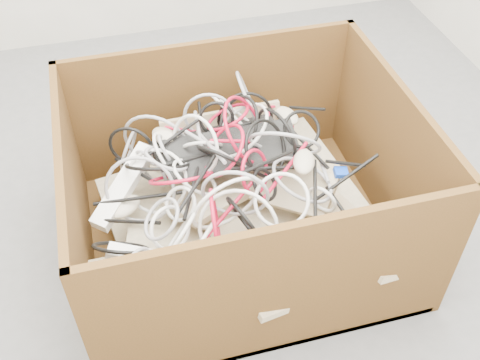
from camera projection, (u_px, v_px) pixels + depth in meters
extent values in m
plane|color=#59595B|center=(235.00, 213.00, 2.29)|extent=(3.00, 3.00, 0.00)
cube|color=#3F2D0F|center=(241.00, 238.00, 2.18)|extent=(1.14, 0.95, 0.03)
cube|color=#3F2D0F|center=(212.00, 106.00, 2.30)|extent=(1.14, 0.03, 0.59)
cube|color=#3F2D0F|center=(283.00, 293.00, 1.66)|extent=(1.14, 0.02, 0.59)
cube|color=#3F2D0F|center=(390.00, 157.00, 2.08)|extent=(0.02, 0.90, 0.59)
cube|color=#3F2D0F|center=(77.00, 216.00, 1.88)|extent=(0.02, 0.90, 0.59)
cube|color=#C1B090|center=(240.00, 221.00, 2.14)|extent=(1.00, 0.86, 0.18)
cube|color=#C1B090|center=(219.00, 225.00, 2.02)|extent=(0.72, 0.64, 0.19)
cube|color=tan|center=(186.00, 198.00, 2.04)|extent=(0.45, 0.40, 0.15)
cube|color=tan|center=(275.00, 170.00, 2.15)|extent=(0.45, 0.41, 0.12)
cube|color=tan|center=(249.00, 257.00, 1.85)|extent=(0.26, 0.48, 0.06)
cube|color=tan|center=(159.00, 263.00, 1.86)|extent=(0.48, 0.23, 0.15)
cube|color=tan|center=(356.00, 232.00, 1.91)|extent=(0.27, 0.48, 0.12)
cube|color=tan|center=(222.00, 131.00, 2.18)|extent=(0.46, 0.10, 0.19)
cube|color=tan|center=(226.00, 190.00, 2.01)|extent=(0.47, 0.38, 0.13)
cube|color=tan|center=(271.00, 182.00, 2.00)|extent=(0.43, 0.43, 0.16)
cube|color=black|center=(218.00, 141.00, 2.00)|extent=(0.47, 0.21, 0.05)
cube|color=black|center=(231.00, 150.00, 1.94)|extent=(0.46, 0.18, 0.09)
ellipsoid|color=#BCB097|center=(126.00, 207.00, 1.88)|extent=(0.13, 0.13, 0.04)
ellipsoid|color=#BCB097|center=(287.00, 116.00, 2.15)|extent=(0.10, 0.13, 0.04)
ellipsoid|color=#BCB097|center=(201.00, 250.00, 1.75)|extent=(0.12, 0.08, 0.04)
ellipsoid|color=#BCB097|center=(304.00, 162.00, 1.85)|extent=(0.11, 0.13, 0.04)
ellipsoid|color=#BCB097|center=(165.00, 137.00, 1.97)|extent=(0.12, 0.14, 0.04)
ellipsoid|color=black|center=(354.00, 234.00, 1.84)|extent=(0.13, 0.09, 0.04)
cube|color=white|center=(124.00, 186.00, 1.90)|extent=(0.25, 0.29, 0.13)
cube|color=white|center=(152.00, 260.00, 1.70)|extent=(0.27, 0.14, 0.09)
cube|color=#0C39C0|center=(341.00, 172.00, 1.92)|extent=(0.05, 0.05, 0.03)
torus|color=gray|center=(285.00, 144.00, 1.86)|extent=(0.32, 0.20, 0.28)
torus|color=gray|center=(166.00, 159.00, 1.88)|extent=(0.18, 0.20, 0.12)
torus|color=#B40C2A|center=(216.00, 227.00, 1.71)|extent=(0.06, 0.33, 0.33)
torus|color=silver|center=(281.00, 200.00, 1.71)|extent=(0.21, 0.17, 0.16)
torus|color=black|center=(217.00, 119.00, 2.01)|extent=(0.16, 0.07, 0.16)
torus|color=#B40C2A|center=(228.00, 117.00, 2.00)|extent=(0.22, 0.22, 0.09)
torus|color=silver|center=(180.00, 204.00, 1.77)|extent=(0.13, 0.13, 0.11)
torus|color=gray|center=(140.00, 190.00, 1.84)|extent=(0.27, 0.15, 0.28)
torus|color=black|center=(302.00, 129.00, 1.92)|extent=(0.18, 0.14, 0.13)
torus|color=gray|center=(248.00, 99.00, 2.11)|extent=(0.12, 0.31, 0.30)
torus|color=black|center=(222.00, 123.00, 2.06)|extent=(0.11, 0.22, 0.23)
torus|color=#B40C2A|center=(281.00, 120.00, 2.14)|extent=(0.12, 0.15, 0.13)
torus|color=silver|center=(198.00, 248.00, 1.69)|extent=(0.14, 0.21, 0.22)
torus|color=black|center=(276.00, 136.00, 1.98)|extent=(0.11, 0.23, 0.25)
torus|color=silver|center=(203.00, 147.00, 1.95)|extent=(0.14, 0.11, 0.13)
torus|color=gray|center=(235.00, 194.00, 1.75)|extent=(0.28, 0.12, 0.30)
torus|color=black|center=(245.00, 221.00, 1.75)|extent=(0.12, 0.26, 0.24)
torus|color=#B40C2A|center=(245.00, 130.00, 1.94)|extent=(0.23, 0.32, 0.26)
torus|color=gray|center=(156.00, 143.00, 2.04)|extent=(0.28, 0.17, 0.32)
torus|color=black|center=(266.00, 148.00, 1.87)|extent=(0.22, 0.22, 0.18)
torus|color=gray|center=(166.00, 149.00, 1.93)|extent=(0.07, 0.16, 0.15)
torus|color=silver|center=(240.00, 130.00, 1.98)|extent=(0.21, 0.27, 0.19)
torus|color=#B40C2A|center=(181.00, 178.00, 1.86)|extent=(0.28, 0.23, 0.18)
torus|color=#B40C2A|center=(224.00, 150.00, 1.86)|extent=(0.18, 0.26, 0.21)
torus|color=silver|center=(195.00, 145.00, 1.90)|extent=(0.19, 0.23, 0.27)
torus|color=black|center=(131.00, 147.00, 2.01)|extent=(0.21, 0.10, 0.23)
torus|color=black|center=(238.00, 125.00, 1.99)|extent=(0.13, 0.26, 0.24)
torus|color=silver|center=(135.00, 173.00, 1.97)|extent=(0.15, 0.09, 0.15)
torus|color=black|center=(265.00, 185.00, 1.80)|extent=(0.11, 0.13, 0.12)
torus|color=gray|center=(137.00, 266.00, 1.67)|extent=(0.12, 0.11, 0.15)
torus|color=silver|center=(170.00, 228.00, 1.74)|extent=(0.19, 0.12, 0.17)
torus|color=gray|center=(129.00, 149.00, 2.07)|extent=(0.10, 0.20, 0.21)
torus|color=gray|center=(151.00, 169.00, 1.95)|extent=(0.13, 0.17, 0.20)
torus|color=black|center=(221.00, 157.00, 1.85)|extent=(0.20, 0.16, 0.18)
torus|color=black|center=(131.00, 273.00, 1.69)|extent=(0.18, 0.11, 0.18)
torus|color=black|center=(158.00, 165.00, 1.91)|extent=(0.26, 0.21, 0.17)
torus|color=gray|center=(209.00, 116.00, 2.06)|extent=(0.26, 0.07, 0.26)
torus|color=#B40C2A|center=(255.00, 172.00, 1.80)|extent=(0.16, 0.16, 0.20)
torus|color=silver|center=(227.00, 204.00, 1.74)|extent=(0.33, 0.09, 0.33)
torus|color=silver|center=(238.00, 230.00, 1.70)|extent=(0.27, 0.22, 0.29)
torus|color=silver|center=(156.00, 181.00, 1.90)|extent=(0.29, 0.21, 0.24)
torus|color=silver|center=(168.00, 155.00, 1.96)|extent=(0.13, 0.25, 0.23)
torus|color=gray|center=(161.00, 219.00, 1.70)|extent=(0.16, 0.20, 0.13)
torus|color=black|center=(121.00, 248.00, 1.73)|extent=(0.24, 0.19, 0.18)
torus|color=black|center=(245.00, 119.00, 2.11)|extent=(0.30, 0.08, 0.29)
torus|color=gray|center=(303.00, 180.00, 1.84)|extent=(0.26, 0.28, 0.12)
torus|color=silver|center=(195.00, 177.00, 1.87)|extent=(0.15, 0.17, 0.12)
torus|color=silver|center=(177.00, 238.00, 1.69)|extent=(0.17, 0.23, 0.25)
torus|color=silver|center=(322.00, 199.00, 1.84)|extent=(0.10, 0.13, 0.15)
cylinder|color=black|center=(172.00, 138.00, 1.93)|extent=(0.21, 0.11, 0.06)
cylinder|color=black|center=(302.00, 141.00, 1.97)|extent=(0.12, 0.25, 0.08)
cylinder|color=silver|center=(237.00, 113.00, 2.10)|extent=(0.10, 0.14, 0.05)
cylinder|color=#B40C2A|center=(286.00, 170.00, 1.84)|extent=(0.22, 0.21, 0.03)
cylinder|color=black|center=(346.00, 164.00, 1.92)|extent=(0.14, 0.04, 0.05)
cylinder|color=gray|center=(215.00, 149.00, 1.89)|extent=(0.17, 0.19, 0.06)
cylinder|color=black|center=(129.00, 222.00, 1.80)|extent=(0.19, 0.11, 0.05)
cylinder|color=black|center=(197.00, 184.00, 1.75)|extent=(0.19, 0.23, 0.04)
cylinder|color=black|center=(200.00, 117.00, 2.15)|extent=(0.04, 0.13, 0.05)
cylinder|color=silver|center=(237.00, 120.00, 2.03)|extent=(0.14, 0.25, 0.09)
cylinder|color=#B40C2A|center=(276.00, 126.00, 2.10)|extent=(0.17, 0.21, 0.05)
cylinder|color=black|center=(265.00, 168.00, 1.84)|extent=(0.23, 0.05, 0.03)
cylinder|color=black|center=(315.00, 195.00, 1.78)|extent=(0.11, 0.28, 0.04)
cylinder|color=black|center=(135.00, 171.00, 1.96)|extent=(0.13, 0.24, 0.08)
cylinder|color=#B40C2A|center=(231.00, 141.00, 1.90)|extent=(0.13, 0.05, 0.01)
cylinder|color=#B40C2A|center=(228.00, 211.00, 1.76)|extent=(0.22, 0.18, 0.07)
cylinder|color=gray|center=(198.00, 129.00, 1.96)|extent=(0.03, 0.22, 0.03)
cylinder|color=gray|center=(269.00, 117.00, 2.20)|extent=(0.12, 0.08, 0.05)
cylinder|color=#B40C2A|center=(200.00, 132.00, 2.09)|extent=(0.24, 0.14, 0.02)
cylinder|color=black|center=(138.00, 198.00, 1.85)|extent=(0.29, 0.07, 0.05)
cylinder|color=black|center=(347.00, 217.00, 1.83)|extent=(0.06, 0.25, 0.06)
cylinder|color=gray|center=(211.00, 147.00, 1.86)|extent=(0.05, 0.24, 0.07)
cylinder|color=black|center=(345.00, 179.00, 1.87)|extent=(0.25, 0.08, 0.10)
cylinder|color=black|center=(307.00, 108.00, 2.26)|extent=(0.12, 0.10, 0.05)
cylinder|color=black|center=(192.00, 191.00, 1.83)|extent=(0.11, 0.23, 0.02)
cylinder|color=black|center=(227.00, 131.00, 1.99)|extent=(0.18, 0.02, 0.05)
cylinder|color=black|center=(268.00, 162.00, 1.79)|extent=(0.19, 0.10, 0.05)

